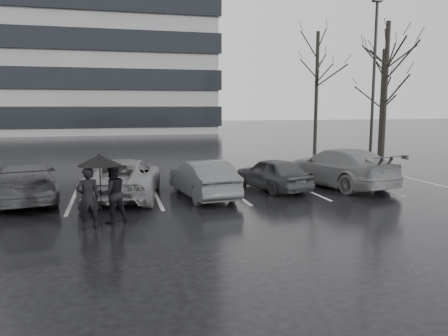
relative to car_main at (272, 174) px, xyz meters
name	(u,v)px	position (x,y,z in m)	size (l,w,h in m)	color
ground	(233,207)	(-2.19, -2.41, -0.61)	(160.00, 160.00, 0.00)	black
car_main	(272,174)	(0.00, 0.00, 0.00)	(1.45, 3.60, 1.23)	black
car_west_a	(203,179)	(-2.82, -0.70, 0.04)	(1.38, 3.96, 1.30)	#2A2A2C
car_west_b	(124,178)	(-5.47, -0.10, 0.06)	(2.25, 4.87, 1.35)	#505153
car_west_c	(25,181)	(-8.68, 0.08, 0.08)	(1.95, 4.79, 1.39)	black
car_east	(338,167)	(2.77, 0.07, 0.14)	(2.11, 5.19, 1.51)	#505153
pedestrian_left	(88,198)	(-6.46, -3.83, 0.19)	(0.59, 0.38, 1.61)	black
pedestrian_right	(112,193)	(-5.86, -3.41, 0.20)	(0.79, 0.62, 1.63)	black
umbrella	(99,160)	(-6.15, -3.56, 1.13)	(1.13, 1.13, 1.91)	black
lamp_post	(373,93)	(6.59, 3.82, 3.14)	(0.45, 0.45, 8.20)	gray
stall_stripes	(194,193)	(-2.99, 0.09, -0.61)	(19.72, 5.00, 0.00)	#B6B6B9
tree_east	(385,91)	(9.81, 7.59, 3.39)	(0.26, 0.26, 8.00)	black
tree_ne	(382,101)	(12.31, 11.59, 2.89)	(0.26, 0.26, 7.00)	black
tree_north	(316,91)	(8.81, 14.59, 3.64)	(0.26, 0.26, 8.50)	black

